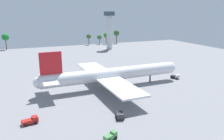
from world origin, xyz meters
name	(u,v)px	position (x,y,z in m)	size (l,w,h in m)	color
ground_plane	(112,87)	(0.00, 0.00, 0.00)	(284.55, 284.55, 0.00)	gray
cargo_airplane	(111,74)	(-0.54, 0.00, 6.42)	(71.14, 59.71, 18.90)	silver
fuel_truck	(176,76)	(37.10, -0.02, 1.17)	(4.21, 5.06, 2.31)	silver
maintenance_van	(111,136)	(-18.46, -41.95, 1.11)	(4.22, 3.20, 2.20)	#4C8C4C
catering_truck	(120,115)	(-10.49, -30.96, 1.19)	(3.69, 4.57, 2.13)	#333338
cargo_loader	(31,121)	(-38.36, -23.12, 1.12)	(5.34, 3.26, 2.25)	#B21E19
safety_cone_nose	(171,80)	(32.01, -2.53, 0.37)	(0.52, 0.52, 0.74)	orange
safety_cone_tail	(42,94)	(-32.01, 2.30, 0.37)	(0.52, 0.52, 0.74)	orange
control_tower	(109,27)	(42.40, 104.59, 20.71)	(10.27, 10.27, 34.70)	silver
tree_line_backdrop	(80,36)	(23.89, 139.43, 10.27)	(119.17, 6.54, 15.12)	#51381E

